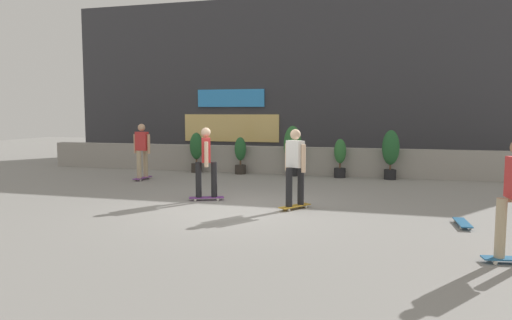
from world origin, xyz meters
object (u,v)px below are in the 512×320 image
object	(u,v)px
potted_plant_2	(293,147)
skateboard_near_camera	(463,223)
skater_far_right	(295,165)
potted_plant_4	(391,151)
potted_plant_0	(196,150)
potted_plant_3	(340,157)
skater_mid_plaza	(142,149)
skater_foreground	(206,160)
potted_plant_1	(240,154)

from	to	relation	value
potted_plant_2	skateboard_near_camera	xyz separation A→B (m)	(4.34, -5.94, -0.88)
skateboard_near_camera	potted_plant_2	bearing A→B (deg)	126.16
skateboard_near_camera	skater_far_right	bearing A→B (deg)	167.99
potted_plant_4	potted_plant_0	bearing A→B (deg)	180.00
skater_far_right	potted_plant_3	bearing A→B (deg)	85.73
skater_far_right	potted_plant_2	bearing A→B (deg)	102.04
skater_mid_plaza	skater_foreground	world-z (taller)	same
potted_plant_0	potted_plant_4	distance (m)	6.35
potted_plant_0	potted_plant_3	size ratio (longest dim) A/B	1.11
potted_plant_4	skater_mid_plaza	bearing A→B (deg)	-163.49
potted_plant_3	skater_mid_plaza	distance (m)	6.09
skater_mid_plaza	skater_foreground	distance (m)	4.10
skater_far_right	skateboard_near_camera	world-z (taller)	skater_far_right
potted_plant_4	skater_far_right	size ratio (longest dim) A/B	0.89
potted_plant_3	potted_plant_4	xyz separation A→B (m)	(1.52, 0.00, 0.23)
potted_plant_1	skater_far_right	bearing A→B (deg)	-61.29
potted_plant_2	potted_plant_3	size ratio (longest dim) A/B	1.32
potted_plant_0	skater_foreground	size ratio (longest dim) A/B	0.80
potted_plant_0	potted_plant_3	world-z (taller)	potted_plant_0
potted_plant_4	skater_far_right	xyz separation A→B (m)	(-1.91, -5.25, 0.07)
potted_plant_0	potted_plant_2	xyz separation A→B (m)	(3.32, -0.00, 0.18)
potted_plant_3	skater_foreground	distance (m)	5.45
potted_plant_2	potted_plant_4	bearing A→B (deg)	0.00
skater_far_right	skateboard_near_camera	xyz separation A→B (m)	(3.22, -0.68, -0.88)
potted_plant_1	skateboard_near_camera	xyz separation A→B (m)	(6.09, -5.94, -0.60)
potted_plant_0	skater_far_right	xyz separation A→B (m)	(4.44, -5.25, 0.18)
potted_plant_3	skater_foreground	xyz separation A→B (m)	(-2.58, -4.79, 0.29)
skater_far_right	skater_mid_plaza	distance (m)	6.15
potted_plant_1	potted_plant_4	xyz separation A→B (m)	(4.79, 0.00, 0.22)
potted_plant_4	skateboard_near_camera	distance (m)	6.13
skater_mid_plaza	potted_plant_3	bearing A→B (deg)	20.58
potted_plant_0	skater_mid_plaza	world-z (taller)	skater_mid_plaza
potted_plant_0	skater_mid_plaza	xyz separation A→B (m)	(-0.87, -2.14, 0.18)
skater_mid_plaza	skater_far_right	bearing A→B (deg)	-30.38
skater_foreground	skateboard_near_camera	world-z (taller)	skater_foreground
potted_plant_3	skateboard_near_camera	world-z (taller)	potted_plant_3
potted_plant_0	potted_plant_2	distance (m)	3.33
potted_plant_1	skateboard_near_camera	world-z (taller)	potted_plant_1
potted_plant_4	skater_far_right	distance (m)	5.59
potted_plant_2	skater_foreground	xyz separation A→B (m)	(-1.07, -4.79, -0.00)
skater_mid_plaza	potted_plant_2	bearing A→B (deg)	27.07
potted_plant_3	skater_far_right	size ratio (longest dim) A/B	0.72
potted_plant_4	skater_mid_plaza	distance (m)	7.53
potted_plant_2	potted_plant_4	world-z (taller)	potted_plant_2
potted_plant_0	potted_plant_3	distance (m)	4.83
potted_plant_0	skater_far_right	distance (m)	6.88
skater_mid_plaza	skateboard_near_camera	size ratio (longest dim) A/B	2.09
potted_plant_2	potted_plant_3	distance (m)	1.54
potted_plant_2	skateboard_near_camera	distance (m)	7.40
potted_plant_1	skater_foreground	size ratio (longest dim) A/B	0.72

